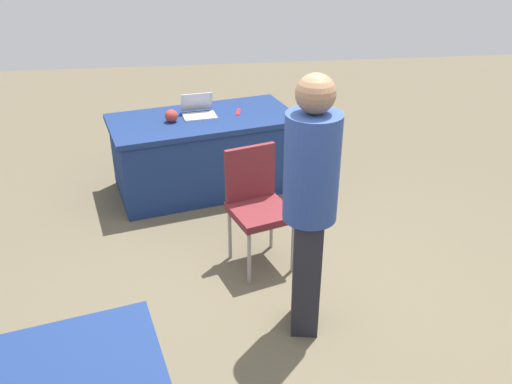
{
  "coord_description": "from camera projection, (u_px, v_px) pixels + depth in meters",
  "views": [
    {
      "loc": [
        0.61,
        2.93,
        2.58
      ],
      "look_at": [
        0.19,
        -0.26,
        0.9
      ],
      "focal_mm": 37.97,
      "sensor_mm": 36.0,
      "label": 1
    }
  ],
  "objects": [
    {
      "name": "scissors_red",
      "position": [
        238.0,
        112.0,
        5.45
      ],
      "size": [
        0.07,
        0.18,
        0.01
      ],
      "primitive_type": "cube",
      "rotation": [
        0.0,
        0.0,
        1.39
      ],
      "color": "red",
      "rests_on": "table_foreground"
    },
    {
      "name": "ground_plane",
      "position": [
        287.0,
        319.0,
        3.84
      ],
      "size": [
        14.4,
        14.4,
        0.0
      ],
      "primitive_type": "plane",
      "color": "brown"
    },
    {
      "name": "table_foreground",
      "position": [
        204.0,
        153.0,
        5.49
      ],
      "size": [
        1.97,
        1.31,
        0.77
      ],
      "rotation": [
        0.0,
        0.0,
        0.24
      ],
      "color": "navy",
      "rests_on": "ground"
    },
    {
      "name": "laptop_silver",
      "position": [
        199.0,
        112.0,
        5.34
      ],
      "size": [
        0.36,
        0.33,
        0.21
      ],
      "rotation": [
        0.0,
        0.0,
        0.14
      ],
      "color": "silver",
      "rests_on": "table_foreground"
    },
    {
      "name": "yarn_ball",
      "position": [
        171.0,
        116.0,
        5.17
      ],
      "size": [
        0.12,
        0.12,
        0.12
      ],
      "primitive_type": "sphere",
      "color": "#B2382D",
      "rests_on": "table_foreground"
    },
    {
      "name": "person_presenter",
      "position": [
        310.0,
        198.0,
        3.34
      ],
      "size": [
        0.4,
        0.4,
        1.78
      ],
      "rotation": [
        0.0,
        0.0,
        4.52
      ],
      "color": "#26262D",
      "rests_on": "ground"
    },
    {
      "name": "chair_tucked_left",
      "position": [
        257.0,
        200.0,
        4.24
      ],
      "size": [
        0.55,
        0.55,
        0.97
      ],
      "rotation": [
        0.0,
        0.0,
        0.31
      ],
      "color": "#9E9993",
      "rests_on": "ground"
    }
  ]
}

